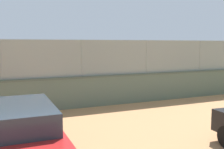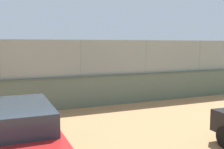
% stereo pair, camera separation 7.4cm
% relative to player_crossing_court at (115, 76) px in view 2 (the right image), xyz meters
% --- Properties ---
extents(ground_plane, '(260.00, 260.00, 0.00)m').
position_rel_player_crossing_court_xyz_m(ground_plane, '(0.57, -7.25, -0.96)').
color(ground_plane, tan).
extents(perimeter_wall, '(23.61, 1.08, 1.41)m').
position_rel_player_crossing_court_xyz_m(perimeter_wall, '(1.17, 2.93, -0.24)').
color(perimeter_wall, slate).
rests_on(perimeter_wall, ground_plane).
extents(fence_panel_on_wall, '(23.19, 0.82, 1.62)m').
position_rel_player_crossing_court_xyz_m(fence_panel_on_wall, '(1.17, 2.93, 1.26)').
color(fence_panel_on_wall, gray).
rests_on(fence_panel_on_wall, perimeter_wall).
extents(player_crossing_court, '(0.74, 1.05, 1.62)m').
position_rel_player_crossing_court_xyz_m(player_crossing_court, '(0.00, 0.00, 0.00)').
color(player_crossing_court, navy).
rests_on(player_crossing_court, ground_plane).
extents(player_baseline_waiting, '(0.70, 1.16, 1.50)m').
position_rel_player_crossing_court_xyz_m(player_baseline_waiting, '(4.31, -4.69, -0.08)').
color(player_baseline_waiting, navy).
rests_on(player_baseline_waiting, ground_plane).
extents(player_at_service_line, '(0.85, 0.98, 1.59)m').
position_rel_player_crossing_court_xyz_m(player_at_service_line, '(-5.12, -0.26, -0.02)').
color(player_at_service_line, '#B2B2B2').
rests_on(player_at_service_line, ground_plane).
extents(sports_ball, '(0.14, 0.14, 0.14)m').
position_rel_player_crossing_court_xyz_m(sports_ball, '(0.30, 0.76, 0.38)').
color(sports_ball, white).
extents(parked_car_red, '(1.98, 4.22, 1.49)m').
position_rel_player_crossing_court_xyz_m(parked_car_red, '(5.66, 8.41, -0.17)').
color(parked_car_red, red).
rests_on(parked_car_red, ground_plane).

